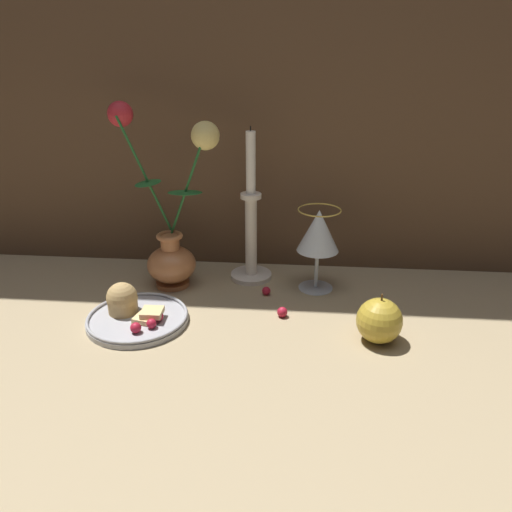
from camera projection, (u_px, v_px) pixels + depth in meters
name	position (u px, v px, depth m)	size (l,w,h in m)	color
ground_plane	(252.00, 313.00, 0.96)	(2.40, 2.40, 0.00)	#9E8966
vase	(171.00, 232.00, 1.03)	(0.22, 0.10, 0.38)	#B77042
plate_with_pastries	(133.00, 312.00, 0.93)	(0.19, 0.19, 0.07)	#A3A3A8
wine_glass	(318.00, 233.00, 1.01)	(0.09, 0.09, 0.18)	silver
candlestick	(251.00, 233.00, 1.06)	(0.09, 0.09, 0.33)	silver
apple_beside_vase	(379.00, 321.00, 0.86)	(0.08, 0.08, 0.09)	#B2932D
berry_near_plate	(282.00, 312.00, 0.94)	(0.02, 0.02, 0.02)	#AD192D
berry_front_center	(266.00, 291.00, 1.03)	(0.02, 0.02, 0.02)	#AD192D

